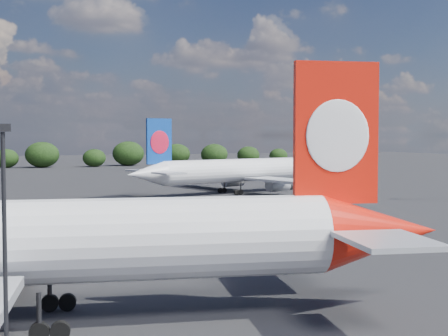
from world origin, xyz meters
name	(u,v)px	position (x,y,z in m)	size (l,w,h in m)	color
ground	(13,207)	(0.00, 60.00, 0.00)	(500.00, 500.00, 0.00)	black
qantas_airliner	(39,245)	(-0.93, -2.88, 4.69)	(47.04, 44.92, 15.39)	white
china_southern_airliner	(234,171)	(39.29, 68.22, 4.20)	(41.75, 39.98, 13.78)	white
apron_lamp_post	(5,265)	(-3.04, -16.16, 6.30)	(0.55, 0.30, 11.29)	black
billboard_yellow	(36,156)	(12.00, 182.00, 3.87)	(5.00, 0.30, 5.50)	gold
horizon_treeline	(55,156)	(17.97, 180.55, 3.70)	(203.97, 15.83, 8.79)	black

